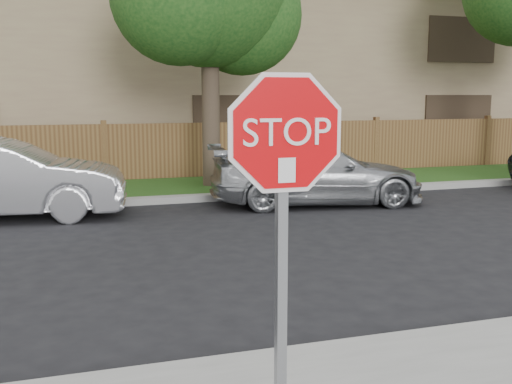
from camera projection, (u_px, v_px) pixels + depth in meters
name	position (u px, v px, depth m)	size (l,w,h in m)	color
ground	(183.00, 370.00, 5.22)	(90.00, 90.00, 0.00)	black
far_curb	(115.00, 202.00, 12.89)	(70.00, 0.30, 0.15)	gray
grass_strip	(110.00, 191.00, 14.45)	(70.00, 3.00, 0.12)	#1E4714
fence	(105.00, 154.00, 15.83)	(70.00, 0.12, 1.60)	brown
apartment_building	(92.00, 60.00, 20.67)	(35.20, 9.20, 7.20)	#8D7458
stop_sign	(284.00, 186.00, 3.64)	(1.01, 0.13, 2.55)	gray
sedan_left	(0.00, 179.00, 11.45)	(1.63, 4.69, 1.54)	silver
sedan_right	(316.00, 173.00, 13.02)	(1.89, 4.64, 1.35)	#A1A4A8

